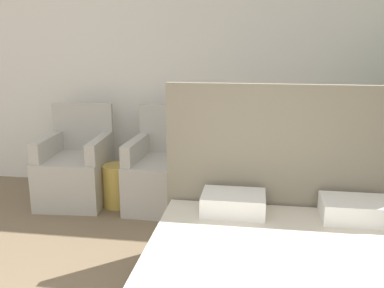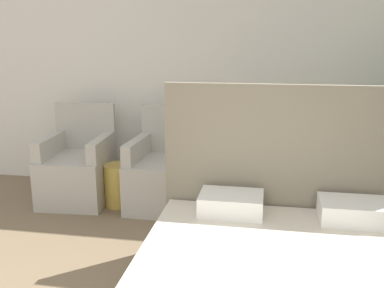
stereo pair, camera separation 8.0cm
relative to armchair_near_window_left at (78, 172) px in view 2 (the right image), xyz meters
The scene contains 4 objects.
wall_back 1.83m from the armchair_near_window_left, 27.47° to the left, with size 10.00×0.06×2.90m.
armchair_near_window_left is the anchor object (origin of this frame).
armchair_near_window_right 0.91m from the armchair_near_window_left, ahead, with size 0.66×0.74×0.97m.
side_table 0.47m from the armchair_near_window_left, ahead, with size 0.29×0.29×0.42m.
Camera 2 is at (0.61, -0.60, 1.63)m, focal length 40.00 mm.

